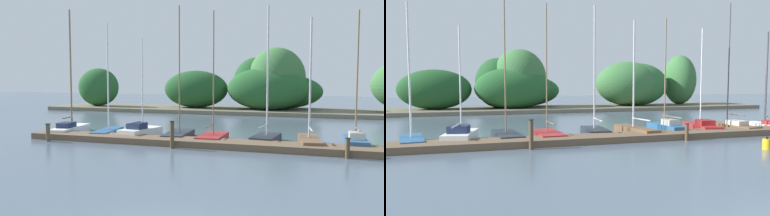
% 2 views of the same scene
% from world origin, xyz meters
% --- Properties ---
extents(dock_pier, '(27.04, 1.80, 0.35)m').
position_xyz_m(dock_pier, '(0.00, 12.50, 0.17)').
color(dock_pier, brown).
rests_on(dock_pier, ground).
extents(far_shore, '(54.87, 8.19, 6.93)m').
position_xyz_m(far_shore, '(1.86, 34.58, 2.69)').
color(far_shore, '#66604C').
rests_on(far_shore, ground).
extents(sailboat_1, '(1.63, 3.63, 7.17)m').
position_xyz_m(sailboat_1, '(-9.86, 14.35, 0.34)').
color(sailboat_1, '#285684').
rests_on(sailboat_1, ground).
extents(sailboat_2, '(1.85, 3.46, 6.12)m').
position_xyz_m(sailboat_2, '(-7.48, 14.28, 0.38)').
color(sailboat_2, white).
rests_on(sailboat_2, ground).
extents(sailboat_3, '(1.59, 3.75, 7.96)m').
position_xyz_m(sailboat_3, '(-5.11, 14.60, 0.30)').
color(sailboat_3, '#232833').
rests_on(sailboat_3, ground).
extents(sailboat_4, '(1.50, 3.39, 7.49)m').
position_xyz_m(sailboat_4, '(-2.87, 14.23, 0.28)').
color(sailboat_4, maroon).
rests_on(sailboat_4, ground).
extents(sailboat_5, '(1.50, 3.28, 7.70)m').
position_xyz_m(sailboat_5, '(0.13, 14.77, 0.39)').
color(sailboat_5, '#232833').
rests_on(sailboat_5, ground).
extents(sailboat_6, '(1.43, 3.96, 6.86)m').
position_xyz_m(sailboat_6, '(2.48, 14.23, 0.38)').
color(sailboat_6, brown).
rests_on(sailboat_6, ground).
extents(sailboat_7, '(1.11, 3.44, 7.16)m').
position_xyz_m(sailboat_7, '(4.79, 14.50, 0.40)').
color(sailboat_7, '#285684').
rests_on(sailboat_7, ground).
extents(sailboat_8, '(1.95, 4.01, 6.66)m').
position_xyz_m(sailboat_8, '(7.43, 14.52, 0.33)').
color(sailboat_8, maroon).
rests_on(sailboat_8, ground).
extents(sailboat_9, '(1.49, 4.37, 8.37)m').
position_xyz_m(sailboat_9, '(9.49, 14.36, 0.34)').
color(sailboat_9, brown).
rests_on(sailboat_9, ground).
extents(sailboat_10, '(1.35, 3.87, 6.58)m').
position_xyz_m(sailboat_10, '(12.34, 14.08, 0.34)').
color(sailboat_10, white).
rests_on(sailboat_10, ground).
extents(mooring_piling_1, '(0.25, 0.25, 1.43)m').
position_xyz_m(mooring_piling_1, '(-4.26, 11.32, 0.72)').
color(mooring_piling_1, '#4C3D28').
rests_on(mooring_piling_1, ground).
extents(mooring_piling_2, '(0.23, 0.23, 0.95)m').
position_xyz_m(mooring_piling_2, '(4.25, 11.42, 0.48)').
color(mooring_piling_2, '#4C3D28').
rests_on(mooring_piling_2, ground).
extents(channel_buoy_0, '(0.38, 0.38, 0.63)m').
position_xyz_m(channel_buoy_0, '(6.39, 8.15, 0.26)').
color(channel_buoy_0, gold).
rests_on(channel_buoy_0, ground).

